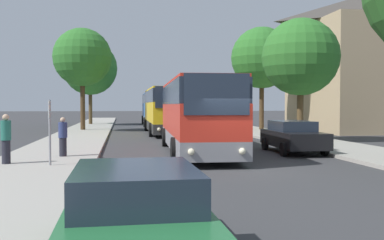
# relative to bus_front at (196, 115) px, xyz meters

# --- Properties ---
(ground_plane) EXTENTS (300.00, 300.00, 0.00)m
(ground_plane) POSITION_rel_bus_front_xyz_m (0.53, -5.58, -1.81)
(ground_plane) COLOR #38383A
(ground_plane) RESTS_ON ground
(sidewalk_left) EXTENTS (4.00, 120.00, 0.15)m
(sidewalk_left) POSITION_rel_bus_front_xyz_m (-6.47, -5.58, -1.74)
(sidewalk_left) COLOR #A39E93
(sidewalk_left) RESTS_ON ground_plane
(bus_front) EXTENTS (3.18, 11.78, 3.39)m
(bus_front) POSITION_rel_bus_front_xyz_m (0.00, 0.00, 0.00)
(bus_front) COLOR gray
(bus_front) RESTS_ON ground_plane
(bus_middle) EXTENTS (2.89, 12.12, 3.54)m
(bus_middle) POSITION_rel_bus_front_xyz_m (-0.14, 14.53, 0.07)
(bus_middle) COLOR #2D2D2D
(bus_middle) RESTS_ON ground_plane
(bus_rear) EXTENTS (2.99, 11.35, 3.53)m
(bus_rear) POSITION_rel_bus_front_xyz_m (0.19, 28.59, 0.07)
(bus_rear) COLOR silver
(bus_rear) RESTS_ON ground_plane
(parked_car_left_curb) EXTENTS (2.09, 4.29, 1.44)m
(parked_car_left_curb) POSITION_rel_bus_front_xyz_m (-3.30, -14.77, -1.06)
(parked_car_left_curb) COLOR #236B38
(parked_car_left_curb) RESTS_ON ground_plane
(parked_car_right_near) EXTENTS (2.22, 4.73, 1.51)m
(parked_car_right_near) POSITION_rel_bus_front_xyz_m (4.56, -0.67, -1.02)
(parked_car_right_near) COLOR black
(parked_car_right_near) RESTS_ON ground_plane
(parked_car_right_far) EXTENTS (2.15, 4.60, 1.42)m
(parked_car_right_far) POSITION_rel_bus_front_xyz_m (4.38, 26.22, -1.07)
(parked_car_right_far) COLOR silver
(parked_car_right_far) RESTS_ON ground_plane
(bus_stop_sign) EXTENTS (0.08, 0.45, 2.31)m
(bus_stop_sign) POSITION_rel_bus_front_xyz_m (-5.99, -4.63, -0.22)
(bus_stop_sign) COLOR gray
(bus_stop_sign) RESTS_ON sidewalk_left
(pedestrian_waiting_near) EXTENTS (0.36, 0.36, 1.80)m
(pedestrian_waiting_near) POSITION_rel_bus_front_xyz_m (-7.62, -3.98, -0.75)
(pedestrian_waiting_near) COLOR #23232D
(pedestrian_waiting_near) RESTS_ON sidewalk_left
(pedestrian_waiting_far) EXTENTS (0.36, 0.36, 1.62)m
(pedestrian_waiting_far) POSITION_rel_bus_front_xyz_m (-5.90, -1.86, -0.85)
(pedestrian_waiting_far) COLOR #23232D
(pedestrian_waiting_far) RESTS_ON sidewalk_left
(tree_left_near) EXTENTS (5.98, 5.98, 9.21)m
(tree_left_near) POSITION_rel_bus_front_xyz_m (-6.94, 30.21, 4.54)
(tree_left_near) COLOR #513D23
(tree_left_near) RESTS_ON sidewalk_left
(tree_left_far) EXTENTS (4.97, 4.97, 8.68)m
(tree_left_far) POSITION_rel_bus_front_xyz_m (-6.80, 18.48, 4.51)
(tree_left_far) COLOR #47331E
(tree_left_far) RESTS_ON sidewalk_left
(tree_right_mid) EXTENTS (4.74, 4.74, 7.43)m
(tree_right_mid) POSITION_rel_bus_front_xyz_m (7.37, 5.26, 3.39)
(tree_right_mid) COLOR #513D23
(tree_right_mid) RESTS_ON sidewalk_right
(tree_right_far) EXTENTS (5.31, 5.31, 8.86)m
(tree_right_far) POSITION_rel_bus_front_xyz_m (8.51, 16.55, 4.52)
(tree_right_far) COLOR #47331E
(tree_right_far) RESTS_ON sidewalk_right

